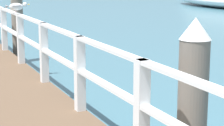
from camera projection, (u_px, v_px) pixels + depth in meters
pier_railing at (20, 33)px, 8.56m from camera, size 0.12×16.89×0.99m
dock_piling_near at (192, 111)px, 4.01m from camera, size 0.29×0.29×1.76m
dock_piling_far at (18, 26)px, 10.47m from camera, size 0.29×0.29×1.76m
seagull_foreground at (17, 6)px, 8.70m from camera, size 0.48×0.21×0.21m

